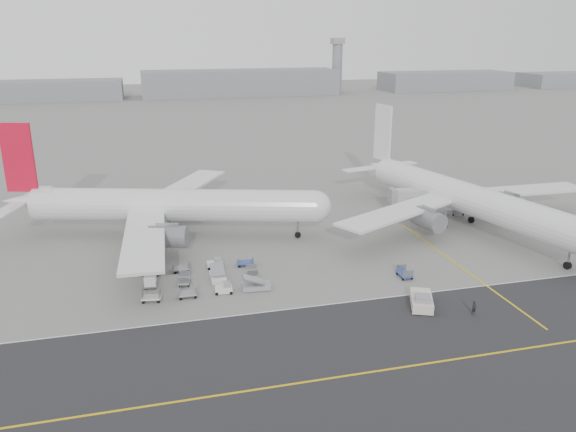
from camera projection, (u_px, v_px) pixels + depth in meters
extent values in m
plane|color=gray|center=(275.00, 303.00, 73.90)|extent=(700.00, 700.00, 0.00)
cube|color=#29292C|center=(361.00, 374.00, 58.50)|extent=(220.00, 32.00, 0.02)
cube|color=gold|center=(361.00, 374.00, 58.49)|extent=(220.00, 0.30, 0.01)
cube|color=silver|center=(317.00, 306.00, 73.04)|extent=(220.00, 0.25, 0.01)
cube|color=gold|center=(459.00, 266.00, 85.57)|extent=(0.30, 40.00, 0.01)
cylinder|color=gray|center=(337.00, 68.00, 337.19)|extent=(6.00, 6.00, 28.00)
cube|color=gray|center=(338.00, 41.00, 332.39)|extent=(7.00, 7.00, 3.50)
cylinder|color=white|center=(174.00, 205.00, 96.40)|extent=(48.16, 18.93, 5.56)
sphere|color=white|center=(315.00, 206.00, 95.63)|extent=(5.45, 5.45, 5.45)
cone|color=white|center=(28.00, 201.00, 97.07)|extent=(10.49, 7.46, 5.01)
cube|color=red|center=(18.00, 158.00, 94.71)|extent=(5.25, 1.97, 11.84)
cube|color=white|center=(9.00, 209.00, 92.42)|extent=(5.04, 9.27, 0.25)
cube|color=white|center=(36.00, 193.00, 101.70)|extent=(5.04, 9.27, 0.25)
cube|color=white|center=(144.00, 238.00, 82.73)|extent=(6.96, 26.85, 0.45)
cube|color=white|center=(185.00, 187.00, 110.57)|extent=(18.54, 25.99, 0.45)
cylinder|color=slate|center=(168.00, 237.00, 87.44)|extent=(6.65, 4.97, 3.45)
cylinder|color=slate|center=(193.00, 200.00, 106.57)|extent=(6.65, 4.97, 3.45)
cylinder|color=black|center=(298.00, 235.00, 97.33)|extent=(1.15, 0.77, 1.05)
cylinder|color=black|center=(161.00, 240.00, 94.89)|extent=(1.15, 0.77, 1.05)
cylinder|color=black|center=(170.00, 227.00, 101.23)|extent=(1.15, 0.77, 1.05)
cylinder|color=gray|center=(298.00, 227.00, 96.87)|extent=(0.36, 0.36, 2.92)
cylinder|color=white|center=(468.00, 199.00, 100.45)|extent=(16.50, 47.95, 5.50)
cone|color=white|center=(383.00, 168.00, 121.49)|extent=(6.99, 10.26, 4.95)
cube|color=white|center=(383.00, 133.00, 119.62)|extent=(1.71, 5.24, 11.70)
cube|color=white|center=(362.00, 169.00, 120.04)|extent=(9.15, 4.60, 0.25)
cube|color=white|center=(398.00, 164.00, 124.32)|extent=(9.15, 4.60, 0.25)
cube|color=white|center=(399.00, 212.00, 95.23)|extent=(26.07, 17.33, 0.45)
cube|color=white|center=(519.00, 191.00, 108.07)|extent=(26.39, 6.11, 0.45)
cylinder|color=slate|center=(428.00, 219.00, 95.70)|extent=(4.68, 6.48, 3.41)
cylinder|color=slate|center=(511.00, 204.00, 104.51)|extent=(4.68, 6.48, 3.41)
cylinder|color=black|center=(567.00, 265.00, 84.29)|extent=(0.76, 1.28, 1.19)
cylinder|color=black|center=(444.00, 225.00, 102.03)|extent=(0.76, 1.28, 1.19)
cylinder|color=black|center=(471.00, 220.00, 104.95)|extent=(0.76, 1.28, 1.19)
cylinder|color=gray|center=(569.00, 257.00, 83.85)|extent=(0.36, 0.36, 2.89)
cube|color=beige|center=(421.00, 301.00, 72.81)|extent=(4.54, 6.07, 1.23)
cube|color=gray|center=(423.00, 299.00, 71.36)|extent=(2.47, 2.37, 0.79)
cylinder|color=gray|center=(419.00, 292.00, 76.06)|extent=(1.01, 2.17, 0.14)
cylinder|color=black|center=(413.00, 310.00, 71.09)|extent=(0.63, 0.87, 0.79)
cylinder|color=black|center=(432.00, 311.00, 70.77)|extent=(0.63, 0.87, 0.79)
cylinder|color=black|center=(411.00, 296.00, 75.07)|extent=(0.63, 0.87, 0.79)
cylinder|color=black|center=(429.00, 297.00, 74.76)|extent=(0.63, 0.87, 0.79)
cylinder|color=gray|center=(456.00, 205.00, 109.47)|extent=(1.46, 1.46, 3.64)
cube|color=gray|center=(456.00, 213.00, 109.93)|extent=(2.67, 2.67, 0.64)
cube|color=silver|center=(426.00, 195.00, 108.07)|extent=(13.87, 4.43, 2.37)
cube|color=gray|center=(393.00, 196.00, 107.38)|extent=(1.49, 3.04, 2.73)
cylinder|color=black|center=(459.00, 211.00, 111.00)|extent=(0.35, 0.58, 0.55)
imported|color=black|center=(474.00, 308.00, 70.52)|extent=(0.74, 0.55, 1.85)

